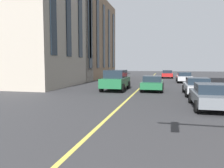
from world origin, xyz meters
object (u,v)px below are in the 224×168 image
at_px(car_green_parked_a, 116,80).
at_px(car_green_far, 152,83).
at_px(car_silver_mid, 197,86).
at_px(car_red_oncoming, 167,74).
at_px(car_black_parked_b, 119,78).
at_px(car_grey_trailing, 211,96).
at_px(car_silver_near, 184,77).

height_order(car_green_parked_a, car_green_far, car_green_parked_a).
xyz_separation_m(car_silver_mid, car_red_oncoming, (21.81, 2.11, 0.00)).
distance_m(car_silver_mid, car_green_far, 4.10).
xyz_separation_m(car_black_parked_b, car_silver_mid, (-9.00, -8.09, 0.00)).
distance_m(car_green_parked_a, car_silver_mid, 7.06).
bearing_deg(car_green_far, car_red_oncoming, -4.14).
xyz_separation_m(car_silver_mid, car_green_far, (2.08, 3.54, 0.00)).
distance_m(car_silver_mid, car_grey_trailing, 5.43).
height_order(car_green_parked_a, car_silver_mid, car_green_parked_a).
xyz_separation_m(car_green_parked_a, car_green_far, (0.42, -3.32, -0.27)).
bearing_deg(car_grey_trailing, car_green_far, 25.24).
height_order(car_red_oncoming, car_grey_trailing, same).
height_order(car_silver_near, car_green_far, same).
bearing_deg(car_silver_mid, car_grey_trailing, 180.00).
bearing_deg(car_green_far, car_silver_near, -18.56).
bearing_deg(car_green_far, car_black_parked_b, 33.29).
relative_size(car_silver_mid, car_grey_trailing, 1.00).
height_order(car_black_parked_b, car_silver_near, same).
bearing_deg(car_grey_trailing, car_red_oncoming, 4.43).
xyz_separation_m(car_green_parked_a, car_red_oncoming, (20.16, -4.75, -0.27)).
bearing_deg(car_red_oncoming, car_silver_near, -167.10).
xyz_separation_m(car_red_oncoming, car_grey_trailing, (-27.24, -2.11, 0.00)).
bearing_deg(car_silver_mid, car_silver_near, 0.00).
distance_m(car_green_far, car_grey_trailing, 8.30).
relative_size(car_red_oncoming, car_grey_trailing, 1.00).
height_order(car_black_parked_b, car_green_far, same).
xyz_separation_m(car_green_far, car_grey_trailing, (-7.50, -3.54, 0.00)).
bearing_deg(car_silver_near, car_black_parked_b, 114.03).
bearing_deg(car_black_parked_b, car_grey_trailing, -150.74).
height_order(car_silver_near, car_grey_trailing, same).
relative_size(car_silver_mid, car_green_far, 1.00).
relative_size(car_silver_near, car_green_far, 1.00).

